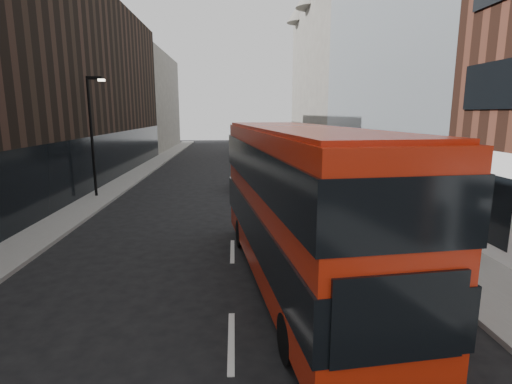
{
  "coord_description": "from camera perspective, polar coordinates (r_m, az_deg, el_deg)",
  "views": [
    {
      "loc": [
        0.12,
        -6.21,
        5.08
      ],
      "look_at": [
        0.82,
        6.75,
        2.5
      ],
      "focal_mm": 28.0,
      "sensor_mm": 36.0,
      "label": 1
    }
  ],
  "objects": [
    {
      "name": "building_modern_block",
      "position": [
        29.88,
        20.57,
        19.85
      ],
      "size": [
        5.03,
        22.0,
        20.0
      ],
      "color": "#979DA1",
      "rests_on": "ground"
    },
    {
      "name": "building_victorian",
      "position": [
        51.66,
        9.91,
        16.17
      ],
      "size": [
        6.5,
        24.0,
        21.0
      ],
      "color": "slate",
      "rests_on": "ground"
    },
    {
      "name": "sidewalk_right",
      "position": [
        32.46,
        10.11,
        2.2
      ],
      "size": [
        3.0,
        80.0,
        0.15
      ],
      "primitive_type": "cube",
      "color": "slate",
      "rests_on": "ground"
    },
    {
      "name": "building_left_mid",
      "position": [
        38.08,
        -21.45,
        13.38
      ],
      "size": [
        5.0,
        24.0,
        14.0
      ],
      "primitive_type": "cube",
      "color": "black",
      "rests_on": "ground"
    },
    {
      "name": "street_lamp",
      "position": [
        25.63,
        -22.32,
        8.4
      ],
      "size": [
        1.06,
        0.22,
        7.0
      ],
      "color": "black",
      "rests_on": "sidewalk_left"
    },
    {
      "name": "car_a",
      "position": [
        26.56,
        -1.65,
        1.71
      ],
      "size": [
        2.15,
        4.18,
        1.36
      ],
      "primitive_type": "imported",
      "rotation": [
        0.0,
        0.0,
        0.14
      ],
      "color": "black",
      "rests_on": "ground"
    },
    {
      "name": "car_c",
      "position": [
        32.74,
        1.16,
        3.44
      ],
      "size": [
        2.24,
        4.53,
        1.27
      ],
      "primitive_type": "imported",
      "rotation": [
        0.0,
        0.0,
        -0.11
      ],
      "color": "black",
      "rests_on": "ground"
    },
    {
      "name": "grey_bus",
      "position": [
        49.48,
        0.33,
        7.33
      ],
      "size": [
        2.37,
        9.85,
        3.18
      ],
      "rotation": [
        0.0,
        0.0,
        0.0
      ],
      "color": "black",
      "rests_on": "ground"
    },
    {
      "name": "sidewalk_left",
      "position": [
        32.64,
        -17.46,
        1.9
      ],
      "size": [
        2.0,
        80.0,
        0.15
      ],
      "primitive_type": "cube",
      "color": "slate",
      "rests_on": "ground"
    },
    {
      "name": "red_bus",
      "position": [
        11.63,
        5.94,
        -1.1
      ],
      "size": [
        4.09,
        11.84,
        4.7
      ],
      "rotation": [
        0.0,
        0.0,
        0.12
      ],
      "color": "#AE1F0A",
      "rests_on": "ground"
    },
    {
      "name": "car_b",
      "position": [
        25.8,
        4.85,
        1.23
      ],
      "size": [
        1.31,
        3.71,
        1.22
      ],
      "primitive_type": "imported",
      "rotation": [
        0.0,
        0.0,
        -0.01
      ],
      "color": "gray",
      "rests_on": "ground"
    },
    {
      "name": "building_left_far",
      "position": [
        59.38,
        -14.71,
        12.26
      ],
      "size": [
        5.0,
        20.0,
        13.0
      ],
      "primitive_type": "cube",
      "color": "slate",
      "rests_on": "ground"
    }
  ]
}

